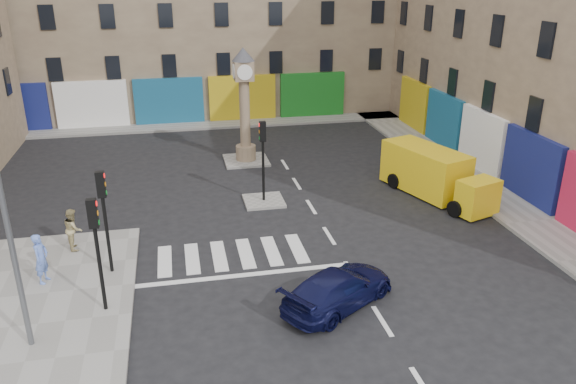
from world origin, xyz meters
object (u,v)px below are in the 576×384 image
object	(u,v)px
lamp_post	(0,191)
clock_pillar	(244,98)
traffic_light_left_far	(104,206)
navy_sedan	(338,288)
yellow_van	(434,174)
traffic_light_left_near	(96,238)
pedestrian_tan	(73,229)
traffic_light_island	(263,148)
pedestrian_blue	(41,258)

from	to	relation	value
lamp_post	clock_pillar	world-z (taller)	lamp_post
traffic_light_left_far	navy_sedan	world-z (taller)	traffic_light_left_far
clock_pillar	yellow_van	world-z (taller)	clock_pillar
lamp_post	navy_sedan	world-z (taller)	lamp_post
traffic_light_left_near	traffic_light_left_far	size ratio (longest dim) A/B	1.00
navy_sedan	pedestrian_tan	size ratio (longest dim) A/B	2.62
traffic_light_left_near	lamp_post	world-z (taller)	lamp_post
traffic_light_left_far	traffic_light_island	distance (m)	8.30
traffic_light_left_near	clock_pillar	size ratio (longest dim) A/B	0.61
traffic_light_left_far	lamp_post	xyz separation A→B (m)	(-1.90, -3.80, 2.17)
pedestrian_tan	traffic_light_left_far	bearing A→B (deg)	-155.87
traffic_light_left_near	yellow_van	xyz separation A→B (m)	(14.24, 6.98, -1.54)
traffic_light_left_near	pedestrian_tan	size ratio (longest dim) A/B	2.32
traffic_light_left_near	lamp_post	distance (m)	3.21
traffic_light_left_near	traffic_light_island	bearing A→B (deg)	51.07
traffic_light_island	pedestrian_tan	xyz separation A→B (m)	(-7.78, -3.32, -1.64)
traffic_light_island	pedestrian_tan	size ratio (longest dim) A/B	2.32
clock_pillar	pedestrian_blue	distance (m)	14.64
traffic_light_left_near	traffic_light_left_far	xyz separation A→B (m)	(0.00, 2.40, 0.00)
clock_pillar	pedestrian_tan	distance (m)	12.41
traffic_light_left_near	pedestrian_tan	xyz separation A→B (m)	(-1.48, 4.48, -1.67)
traffic_light_left_near	clock_pillar	distance (m)	15.19
traffic_light_left_far	yellow_van	bearing A→B (deg)	17.82
pedestrian_blue	navy_sedan	bearing A→B (deg)	-91.76
traffic_light_left_near	navy_sedan	world-z (taller)	traffic_light_left_near
traffic_light_left_far	traffic_light_island	xyz separation A→B (m)	(6.30, 5.40, -0.03)
yellow_van	pedestrian_tan	distance (m)	15.91
traffic_light_left_far	lamp_post	world-z (taller)	lamp_post
traffic_light_left_far	navy_sedan	distance (m)	8.26
pedestrian_blue	pedestrian_tan	distance (m)	2.46
traffic_light_left_far	pedestrian_blue	xyz separation A→B (m)	(-2.16, -0.28, -1.59)
traffic_light_left_far	clock_pillar	distance (m)	13.05
lamp_post	clock_pillar	size ratio (longest dim) A/B	1.36
traffic_light_island	lamp_post	size ratio (longest dim) A/B	0.45
traffic_light_left_near	clock_pillar	bearing A→B (deg)	65.45
traffic_light_island	pedestrian_blue	size ratio (longest dim) A/B	2.10
lamp_post	traffic_light_island	bearing A→B (deg)	48.29
pedestrian_tan	lamp_post	bearing A→B (deg)	164.67
yellow_van	pedestrian_tan	size ratio (longest dim) A/B	3.92
traffic_light_island	yellow_van	distance (m)	8.12
traffic_light_left_far	traffic_light_island	bearing A→B (deg)	40.60
lamp_post	yellow_van	bearing A→B (deg)	27.43
lamp_post	navy_sedan	xyz separation A→B (m)	(9.13, 0.34, -4.18)
traffic_light_left_near	traffic_light_island	size ratio (longest dim) A/B	1.00
traffic_light_left_far	clock_pillar	xyz separation A→B (m)	(6.30, 11.40, 0.93)
traffic_light_left_near	traffic_light_left_far	bearing A→B (deg)	90.00
traffic_light_island	clock_pillar	xyz separation A→B (m)	(0.00, 6.00, 0.96)
traffic_light_left_near	traffic_light_island	distance (m)	10.03
traffic_light_left_far	clock_pillar	size ratio (longest dim) A/B	0.61
clock_pillar	pedestrian_tan	world-z (taller)	clock_pillar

